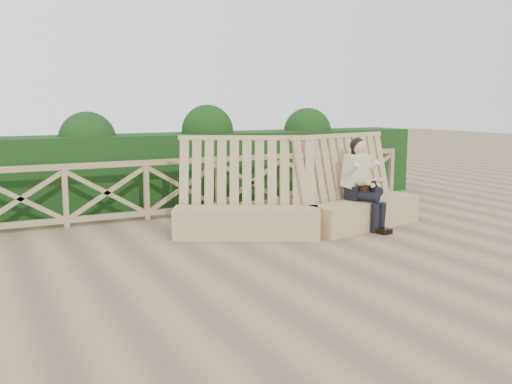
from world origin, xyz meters
name	(u,v)px	position (x,y,z in m)	size (l,w,h in m)	color
ground	(271,261)	(0.00, 0.00, 0.00)	(60.00, 60.00, 0.00)	brown
bench	(306,207)	(1.39, 1.33, 0.41)	(4.47, 1.74, 1.62)	#967D56
woman	(362,181)	(2.36, 1.13, 0.82)	(0.53, 0.98, 1.55)	black
guardrail	(183,187)	(0.00, 3.50, 0.55)	(10.10, 0.09, 1.10)	#80684A
hedge	(163,170)	(0.00, 4.70, 0.75)	(12.00, 1.20, 1.50)	black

